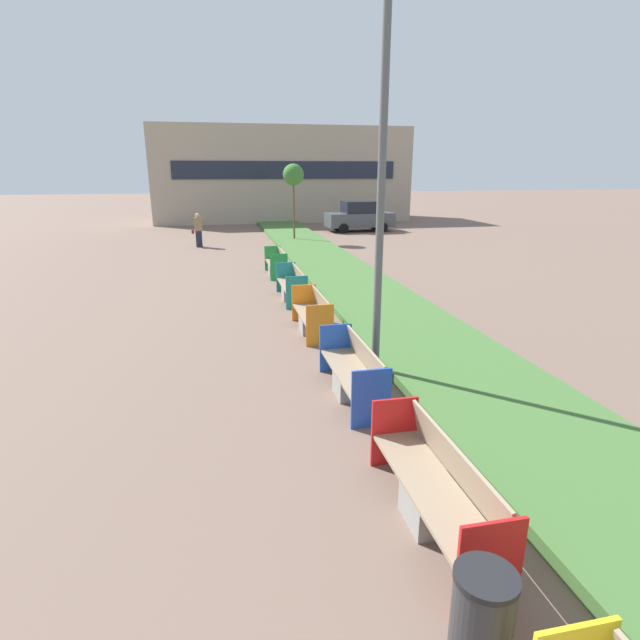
# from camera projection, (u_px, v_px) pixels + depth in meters

# --- Properties ---
(planter_grass_strip) EXTENTS (2.80, 120.00, 0.18)m
(planter_grass_strip) POSITION_uv_depth(u_px,v_px,m) (436.00, 350.00, 10.54)
(planter_grass_strip) COLOR #426B33
(planter_grass_strip) RESTS_ON ground
(building_backdrop) EXTENTS (18.70, 6.04, 6.75)m
(building_backdrop) POSITION_uv_depth(u_px,v_px,m) (281.00, 175.00, 37.90)
(building_backdrop) COLOR tan
(building_backdrop) RESTS_ON ground
(bench_red_frame) EXTENTS (0.65, 2.42, 0.94)m
(bench_red_frame) POSITION_uv_depth(u_px,v_px,m) (435.00, 492.00, 5.44)
(bench_red_frame) COLOR gray
(bench_red_frame) RESTS_ON ground
(bench_blue_frame) EXTENTS (0.65, 2.31, 0.94)m
(bench_blue_frame) POSITION_uv_depth(u_px,v_px,m) (353.00, 375.00, 8.55)
(bench_blue_frame) COLOR gray
(bench_blue_frame) RESTS_ON ground
(bench_orange_frame) EXTENTS (0.65, 2.04, 0.94)m
(bench_orange_frame) POSITION_uv_depth(u_px,v_px,m) (313.00, 317.00, 11.93)
(bench_orange_frame) COLOR gray
(bench_orange_frame) RESTS_ON ground
(bench_teal_frame) EXTENTS (0.65, 2.20, 0.94)m
(bench_teal_frame) POSITION_uv_depth(u_px,v_px,m) (292.00, 287.00, 14.91)
(bench_teal_frame) COLOR gray
(bench_teal_frame) RESTS_ON ground
(bench_green_frame) EXTENTS (0.65, 1.93, 0.94)m
(bench_green_frame) POSITION_uv_depth(u_px,v_px,m) (277.00, 265.00, 18.41)
(bench_green_frame) COLOR gray
(bench_green_frame) RESTS_ON ground
(litter_bin) EXTENTS (0.48, 0.48, 0.94)m
(litter_bin) POSITION_uv_depth(u_px,v_px,m) (481.00, 625.00, 3.75)
(litter_bin) COLOR #2D2D30
(litter_bin) RESTS_ON ground
(street_lamp_post) EXTENTS (0.24, 0.44, 7.70)m
(street_lamp_post) POSITION_uv_depth(u_px,v_px,m) (383.00, 139.00, 8.17)
(street_lamp_post) COLOR #56595B
(street_lamp_post) RESTS_ON ground
(sapling_tree_far) EXTENTS (1.10, 1.10, 4.05)m
(sapling_tree_far) POSITION_uv_depth(u_px,v_px,m) (293.00, 175.00, 25.98)
(sapling_tree_far) COLOR brown
(sapling_tree_far) RESTS_ON ground
(pedestrian_walking) EXTENTS (0.53, 0.24, 1.69)m
(pedestrian_walking) POSITION_uv_depth(u_px,v_px,m) (198.00, 230.00, 24.94)
(pedestrian_walking) COLOR #232633
(pedestrian_walking) RESTS_ON ground
(parked_car_distant) EXTENTS (4.27, 2.00, 1.86)m
(parked_car_distant) POSITION_uv_depth(u_px,v_px,m) (360.00, 216.00, 31.39)
(parked_car_distant) COLOR #474C51
(parked_car_distant) RESTS_ON ground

